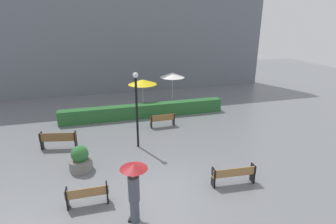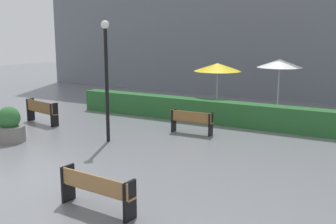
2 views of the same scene
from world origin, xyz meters
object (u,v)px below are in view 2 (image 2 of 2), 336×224
lamp_post (106,69)px  patio_umbrella_white (280,63)px  planter_pot (9,127)px  bench_near_right (96,188)px  bench_back_row (191,120)px  patio_umbrella_yellow (218,67)px  bench_far_left (41,110)px

lamp_post → patio_umbrella_white: 7.90m
planter_pot → patio_umbrella_white: (6.87, 8.50, 1.84)m
bench_near_right → lamp_post: 5.92m
bench_near_right → patio_umbrella_white: (0.74, 11.41, 1.86)m
bench_back_row → planter_pot: size_ratio=1.34×
bench_near_right → planter_pot: planter_pot is taller
bench_back_row → patio_umbrella_yellow: bearing=98.5°
bench_near_right → patio_umbrella_yellow: bearing=99.5°
bench_near_right → bench_far_left: (-7.29, 5.45, 0.07)m
bench_near_right → lamp_post: bearing=125.1°
bench_back_row → lamp_post: lamp_post is taller
bench_near_right → patio_umbrella_white: bearing=86.3°
patio_umbrella_white → planter_pot: bearing=-128.9°
bench_back_row → patio_umbrella_yellow: 4.06m
lamp_post → planter_pot: bearing=-150.3°
planter_pot → lamp_post: 3.88m
bench_near_right → lamp_post: (-3.21, 4.57, 1.98)m
bench_far_left → patio_umbrella_white: bearing=36.6°
bench_far_left → planter_pot: size_ratio=1.57×
patio_umbrella_yellow → planter_pot: bearing=-119.4°
bench_far_left → planter_pot: 2.80m
planter_pot → bench_back_row: bearing=39.5°
bench_near_right → patio_umbrella_yellow: (-1.78, 10.62, 1.65)m
planter_pot → patio_umbrella_white: patio_umbrella_white is taller
bench_back_row → patio_umbrella_white: size_ratio=0.64×
bench_near_right → patio_umbrella_yellow: 10.89m
patio_umbrella_yellow → patio_umbrella_white: (2.52, 0.79, 0.21)m
planter_pot → patio_umbrella_yellow: 9.00m
bench_near_right → lamp_post: lamp_post is taller
bench_back_row → patio_umbrella_white: (1.97, 4.46, 1.85)m
bench_near_right → patio_umbrella_white: 11.58m
planter_pot → lamp_post: bearing=29.7°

